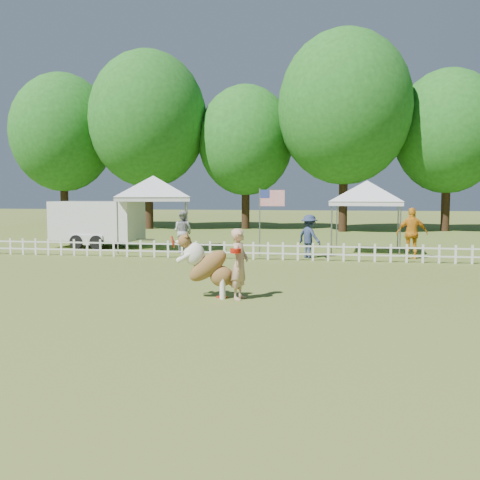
{
  "coord_description": "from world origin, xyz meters",
  "views": [
    {
      "loc": [
        2.33,
        -10.78,
        2.23
      ],
      "look_at": [
        0.15,
        2.0,
        1.1
      ],
      "focal_mm": 40.0,
      "sensor_mm": 36.0,
      "label": 1
    }
  ],
  "objects_px": {
    "dog": "(209,266)",
    "canopy_tent_right": "(366,218)",
    "canopy_tent_left": "(154,214)",
    "spectator_c": "(412,233)",
    "spectator_a": "(183,232)",
    "spectator_b": "(309,236)",
    "cargo_trailer": "(97,224)",
    "handler": "(240,264)",
    "frisbee_on_turf": "(222,297)",
    "flag_pole": "(260,223)"
  },
  "relations": [
    {
      "from": "dog",
      "to": "spectator_c",
      "type": "bearing_deg",
      "value": 45.17
    },
    {
      "from": "spectator_a",
      "to": "cargo_trailer",
      "type": "bearing_deg",
      "value": 0.88
    },
    {
      "from": "cargo_trailer",
      "to": "spectator_c",
      "type": "distance_m",
      "value": 12.48
    },
    {
      "from": "spectator_a",
      "to": "canopy_tent_right",
      "type": "bearing_deg",
      "value": -150.04
    },
    {
      "from": "dog",
      "to": "cargo_trailer",
      "type": "relative_size",
      "value": 0.31
    },
    {
      "from": "handler",
      "to": "flag_pole",
      "type": "height_order",
      "value": "flag_pole"
    },
    {
      "from": "frisbee_on_turf",
      "to": "cargo_trailer",
      "type": "distance_m",
      "value": 12.23
    },
    {
      "from": "dog",
      "to": "canopy_tent_right",
      "type": "bearing_deg",
      "value": 56.88
    },
    {
      "from": "dog",
      "to": "spectator_a",
      "type": "xyz_separation_m",
      "value": [
        -2.94,
        8.38,
        0.11
      ]
    },
    {
      "from": "frisbee_on_turf",
      "to": "canopy_tent_right",
      "type": "distance_m",
      "value": 10.14
    },
    {
      "from": "handler",
      "to": "spectator_a",
      "type": "relative_size",
      "value": 0.94
    },
    {
      "from": "spectator_c",
      "to": "canopy_tent_left",
      "type": "bearing_deg",
      "value": -8.73
    },
    {
      "from": "cargo_trailer",
      "to": "flag_pole",
      "type": "xyz_separation_m",
      "value": [
        7.13,
        -2.33,
        0.23
      ]
    },
    {
      "from": "cargo_trailer",
      "to": "spectator_b",
      "type": "bearing_deg",
      "value": -11.12
    },
    {
      "from": "flag_pole",
      "to": "handler",
      "type": "bearing_deg",
      "value": -87.19
    },
    {
      "from": "frisbee_on_turf",
      "to": "handler",
      "type": "bearing_deg",
      "value": -15.49
    },
    {
      "from": "dog",
      "to": "canopy_tent_left",
      "type": "distance_m",
      "value": 10.2
    },
    {
      "from": "canopy_tent_left",
      "to": "canopy_tent_right",
      "type": "height_order",
      "value": "canopy_tent_left"
    },
    {
      "from": "handler",
      "to": "spectator_b",
      "type": "distance_m",
      "value": 7.63
    },
    {
      "from": "canopy_tent_left",
      "to": "spectator_c",
      "type": "bearing_deg",
      "value": -24.31
    },
    {
      "from": "canopy_tent_left",
      "to": "flag_pole",
      "type": "relative_size",
      "value": 1.19
    },
    {
      "from": "frisbee_on_turf",
      "to": "canopy_tent_right",
      "type": "height_order",
      "value": "canopy_tent_right"
    },
    {
      "from": "handler",
      "to": "canopy_tent_right",
      "type": "bearing_deg",
      "value": -10.29
    },
    {
      "from": "canopy_tent_right",
      "to": "spectator_b",
      "type": "bearing_deg",
      "value": -131.07
    },
    {
      "from": "flag_pole",
      "to": "spectator_b",
      "type": "relative_size",
      "value": 1.61
    },
    {
      "from": "spectator_a",
      "to": "spectator_b",
      "type": "relative_size",
      "value": 1.07
    },
    {
      "from": "handler",
      "to": "canopy_tent_left",
      "type": "relative_size",
      "value": 0.52
    },
    {
      "from": "cargo_trailer",
      "to": "spectator_a",
      "type": "xyz_separation_m",
      "value": [
        4.1,
        -1.48,
        -0.17
      ]
    },
    {
      "from": "flag_pole",
      "to": "spectator_a",
      "type": "height_order",
      "value": "flag_pole"
    },
    {
      "from": "handler",
      "to": "frisbee_on_turf",
      "type": "bearing_deg",
      "value": 82.77
    },
    {
      "from": "canopy_tent_right",
      "to": "spectator_a",
      "type": "distance_m",
      "value": 6.9
    },
    {
      "from": "handler",
      "to": "cargo_trailer",
      "type": "relative_size",
      "value": 0.34
    },
    {
      "from": "canopy_tent_right",
      "to": "cargo_trailer",
      "type": "distance_m",
      "value": 10.91
    },
    {
      "from": "handler",
      "to": "spectator_c",
      "type": "bearing_deg",
      "value": -22.03
    },
    {
      "from": "cargo_trailer",
      "to": "spectator_a",
      "type": "height_order",
      "value": "cargo_trailer"
    },
    {
      "from": "dog",
      "to": "frisbee_on_turf",
      "type": "relative_size",
      "value": 5.71
    },
    {
      "from": "frisbee_on_turf",
      "to": "spectator_a",
      "type": "distance_m",
      "value": 8.92
    },
    {
      "from": "canopy_tent_left",
      "to": "cargo_trailer",
      "type": "distance_m",
      "value": 2.8
    },
    {
      "from": "canopy_tent_right",
      "to": "flag_pole",
      "type": "height_order",
      "value": "canopy_tent_right"
    },
    {
      "from": "flag_pole",
      "to": "spectator_a",
      "type": "relative_size",
      "value": 1.51
    },
    {
      "from": "frisbee_on_turf",
      "to": "canopy_tent_left",
      "type": "xyz_separation_m",
      "value": [
        -4.62,
        9.1,
        1.42
      ]
    },
    {
      "from": "canopy_tent_right",
      "to": "spectator_c",
      "type": "bearing_deg",
      "value": -43.05
    },
    {
      "from": "frisbee_on_turf",
      "to": "flag_pole",
      "type": "xyz_separation_m",
      "value": [
        -0.18,
        7.43,
        1.19
      ]
    },
    {
      "from": "dog",
      "to": "canopy_tent_right",
      "type": "distance_m",
      "value": 10.26
    },
    {
      "from": "spectator_a",
      "to": "handler",
      "type": "bearing_deg",
      "value": 133.89
    },
    {
      "from": "canopy_tent_right",
      "to": "flag_pole",
      "type": "bearing_deg",
      "value": -147.44
    },
    {
      "from": "canopy_tent_right",
      "to": "spectator_c",
      "type": "relative_size",
      "value": 1.52
    },
    {
      "from": "handler",
      "to": "canopy_tent_right",
      "type": "relative_size",
      "value": 0.56
    },
    {
      "from": "handler",
      "to": "flag_pole",
      "type": "bearing_deg",
      "value": 12.64
    },
    {
      "from": "handler",
      "to": "cargo_trailer",
      "type": "bearing_deg",
      "value": 46.23
    }
  ]
}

